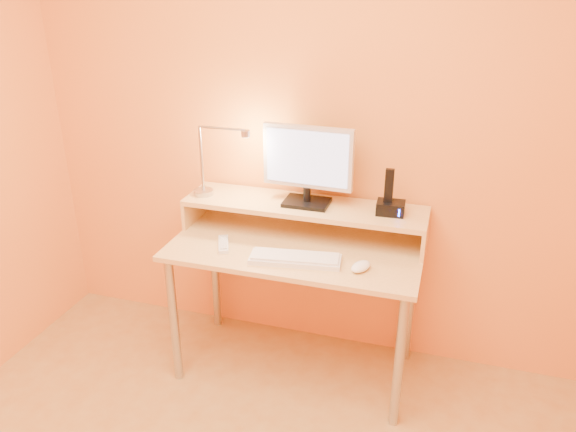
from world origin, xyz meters
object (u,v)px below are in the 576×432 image
(monitor_panel, at_px, (308,157))
(lamp_base, at_px, (204,192))
(mouse, at_px, (361,266))
(remote_control, at_px, (223,244))
(phone_dock, at_px, (391,208))
(keyboard, at_px, (295,259))

(monitor_panel, xyz_separation_m, lamp_base, (-0.54, -0.04, -0.23))
(mouse, xyz_separation_m, remote_control, (-0.67, 0.05, -0.01))
(lamp_base, xyz_separation_m, remote_control, (0.19, -0.22, -0.16))
(monitor_panel, bearing_deg, remote_control, -140.26)
(lamp_base, height_order, phone_dock, phone_dock)
(monitor_panel, bearing_deg, keyboard, -81.88)
(monitor_panel, bearing_deg, phone_dock, 1.24)
(monitor_panel, relative_size, keyboard, 1.07)
(keyboard, height_order, remote_control, keyboard)
(mouse, bearing_deg, lamp_base, -172.45)
(lamp_base, relative_size, remote_control, 0.58)
(mouse, bearing_deg, remote_control, -159.30)
(remote_control, bearing_deg, monitor_panel, 13.62)
(lamp_base, bearing_deg, remote_control, -48.47)
(phone_dock, bearing_deg, keyboard, -143.97)
(lamp_base, bearing_deg, phone_dock, 1.82)
(monitor_panel, relative_size, mouse, 3.84)
(mouse, relative_size, remote_control, 0.67)
(lamp_base, xyz_separation_m, keyboard, (0.57, -0.27, -0.16))
(lamp_base, height_order, keyboard, lamp_base)
(phone_dock, height_order, mouse, phone_dock)
(remote_control, bearing_deg, phone_dock, -5.09)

